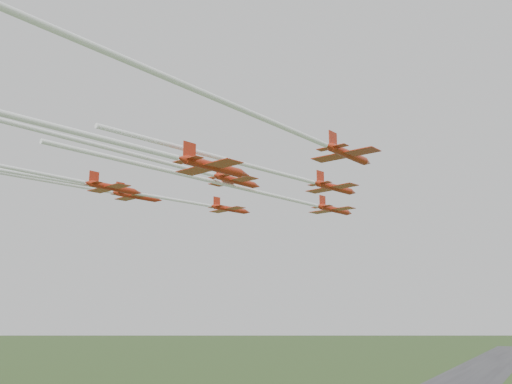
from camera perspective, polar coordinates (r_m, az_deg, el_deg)
The scene contains 8 objects.
jet_lead at distance 102.87m, azimuth 2.06°, elevation -0.42°, with size 20.91×67.97×2.90m.
jet_row2_left at distance 98.17m, azimuth -10.29°, elevation -0.40°, with size 21.90×60.73×2.38m.
jet_row2_right at distance 88.84m, azimuth 3.51°, elevation 1.58°, with size 17.73×49.79×2.78m.
jet_row3_left at distance 97.69m, azimuth -20.68°, elevation 1.16°, with size 21.39×64.37×2.56m.
jet_row3_mid at distance 86.13m, azimuth -6.85°, elevation 2.36°, with size 14.40×48.17×2.67m.
jet_row3_right at distance 67.59m, azimuth 3.47°, elevation 6.22°, with size 14.83×56.64×2.81m.
jet_row4_left at distance 84.11m, azimuth -24.26°, elevation 2.42°, with size 18.33×64.37×2.51m.
jet_row4_right at distance 65.44m, azimuth -13.33°, elevation 4.76°, with size 19.17×58.04×2.95m.
Camera 1 is at (50.09, -85.40, 35.31)m, focal length 40.00 mm.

